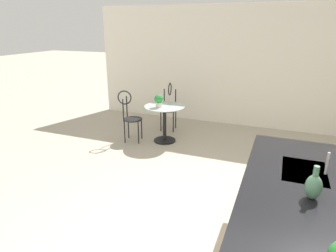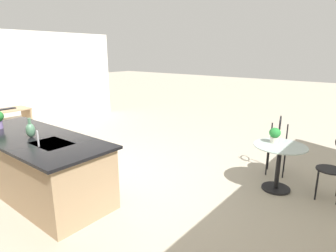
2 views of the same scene
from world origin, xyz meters
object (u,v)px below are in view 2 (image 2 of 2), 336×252
writing_desk (3,119)px  potted_plant_on_table (275,134)px  chair_near_window (336,163)px  vase_on_counter (30,130)px  bistro_table (278,163)px  keyboard (6,109)px  chair_by_island (278,142)px

writing_desk → potted_plant_on_table: size_ratio=4.88×
chair_near_window → vase_on_counter: 4.47m
chair_near_window → writing_desk: 7.19m
chair_near_window → bistro_table: bearing=14.9°
bistro_table → keyboard: size_ratio=1.82×
potted_plant_on_table → vase_on_counter: vase_on_counter is taller
writing_desk → bistro_table: bearing=-166.3°
writing_desk → potted_plant_on_table: 6.34m
keyboard → vase_on_counter: (-3.42, 1.02, 0.28)m
chair_by_island → chair_near_window: bearing=154.6°
chair_by_island → keyboard: bearing=19.0°
chair_near_window → potted_plant_on_table: chair_near_window is taller
potted_plant_on_table → keyboard: bearing=13.6°
writing_desk → keyboard: 0.27m
writing_desk → keyboard: size_ratio=2.73×
chair_by_island → bistro_table: bearing=109.2°
chair_near_window → chair_by_island: size_ratio=1.00×
chair_by_island → writing_desk: 6.40m
keyboard → bistro_table: bearing=-167.2°
chair_by_island → vase_on_counter: bearing=49.9°
chair_near_window → writing_desk: chair_near_window is taller
bistro_table → chair_near_window: (-0.74, -0.20, 0.13)m
writing_desk → potted_plant_on_table: bearing=-165.4°
bistro_table → chair_near_window: 0.78m
vase_on_counter → chair_by_island: bearing=-130.1°
keyboard → potted_plant_on_table: (-6.14, -1.49, 0.13)m
bistro_table → writing_desk: bearing=13.7°
bistro_table → chair_by_island: 0.71m
bistro_table → potted_plant_on_table: potted_plant_on_table is taller
bistro_table → chair_near_window: bearing=-165.1°
keyboard → chair_near_window: bearing=-167.0°
chair_by_island → writing_desk: size_ratio=0.87×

